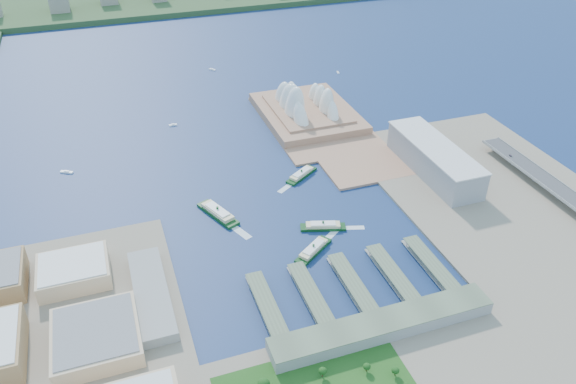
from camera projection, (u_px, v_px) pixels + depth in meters
name	position (u px, v px, depth m)	size (l,w,h in m)	color
ground	(309.00, 244.00, 582.58)	(3000.00, 3000.00, 0.00)	#0F1F49
east_land	(532.00, 224.00, 608.45)	(240.00, 500.00, 3.00)	gray
peninsula	(314.00, 122.00, 816.33)	(135.00, 220.00, 3.00)	#A07257
far_shore	(163.00, 1.00, 1351.84)	(2200.00, 260.00, 12.00)	#2D4926
opera_house	(308.00, 97.00, 814.63)	(134.00, 180.00, 58.00)	white
toaster_building	(434.00, 159.00, 688.09)	(45.00, 155.00, 35.00)	gray
west_buildings	(50.00, 343.00, 449.45)	(200.00, 280.00, 27.00)	#9E7A4F
ferry_wharves	(352.00, 284.00, 524.76)	(184.00, 90.00, 9.30)	#526049
terminal_building	(383.00, 326.00, 475.34)	(200.00, 28.00, 12.00)	gray
ferry_a	(218.00, 211.00, 621.35)	(15.38, 60.43, 11.43)	#0E3A15
ferry_b	(302.00, 173.00, 690.75)	(12.50, 49.09, 9.28)	#0E3A15
ferry_c	(313.00, 248.00, 568.56)	(12.85, 50.48, 9.55)	#0E3A15
ferry_d	(323.00, 225.00, 601.97)	(12.39, 48.66, 9.20)	#0E3A15
boat_a	(67.00, 172.00, 699.54)	(4.01, 16.02, 3.09)	white
boat_b	(173.00, 125.00, 808.60)	(3.89, 11.11, 3.00)	white
boat_c	(338.00, 72.00, 980.09)	(3.02, 10.37, 2.33)	white
boat_e	(212.00, 69.00, 990.46)	(3.91, 12.29, 3.02)	white
car_c	(510.00, 155.00, 705.55)	(1.97, 4.84, 1.41)	slate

